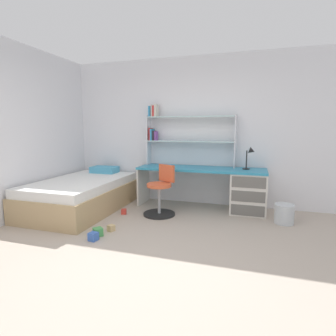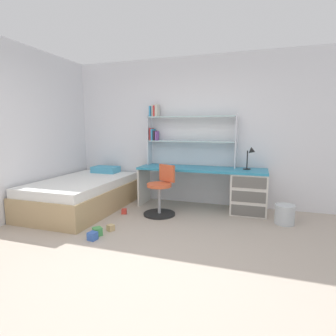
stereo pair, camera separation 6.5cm
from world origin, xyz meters
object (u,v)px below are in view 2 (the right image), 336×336
desk (236,188)px  bookshelf_hutch (181,130)px  toy_block_natural_1 (111,228)px  toy_block_red_3 (124,211)px  desk_lamp (251,155)px  waste_bin (285,214)px  toy_block_green_2 (97,232)px  toy_block_blue_0 (93,236)px  bed_platform (83,194)px  swivel_chair (161,195)px

desk → bookshelf_hutch: size_ratio=1.36×
toy_block_natural_1 → toy_block_red_3: toy_block_natural_1 is taller
desk_lamp → waste_bin: bearing=-39.8°
desk_lamp → toy_block_green_2: bearing=-137.8°
toy_block_blue_0 → toy_block_red_3: bearing=96.1°
bed_platform → toy_block_green_2: (0.89, -0.96, -0.21)m
bed_platform → desk_lamp: bearing=14.8°
waste_bin → desk: bearing=151.7°
bed_platform → toy_block_green_2: bed_platform is taller
toy_block_red_3 → toy_block_natural_1: bearing=-76.8°
waste_bin → toy_block_natural_1: (-2.31, -1.05, -0.10)m
bookshelf_hutch → toy_block_natural_1: 2.18m
waste_bin → toy_block_blue_0: waste_bin is taller
desk_lamp → swivel_chair: 1.63m
desk_lamp → bookshelf_hutch: bearing=172.8°
desk → toy_block_blue_0: size_ratio=21.46×
bookshelf_hutch → toy_block_natural_1: size_ratio=19.22×
desk_lamp → toy_block_green_2: (-1.87, -1.69, -0.92)m
toy_block_natural_1 → swivel_chair: bearing=65.1°
waste_bin → toy_block_green_2: waste_bin is taller
bed_platform → toy_block_natural_1: size_ratio=24.23×
waste_bin → toy_block_natural_1: 2.54m
desk_lamp → toy_block_green_2: 2.68m
bed_platform → waste_bin: bearing=5.1°
toy_block_blue_0 → desk: bearing=48.1°
waste_bin → toy_block_red_3: size_ratio=3.52×
desk_lamp → toy_block_green_2: size_ratio=3.53×
bed_platform → waste_bin: 3.30m
bookshelf_hutch → toy_block_green_2: (-0.62, -1.85, -1.31)m
desk → swivel_chair: 1.28m
bed_platform → toy_block_natural_1: bearing=-37.8°
toy_block_red_3 → desk: bearing=22.6°
toy_block_green_2 → toy_block_red_3: bearing=95.7°
bookshelf_hutch → waste_bin: bearing=-18.5°
waste_bin → toy_block_natural_1: bearing=-155.6°
swivel_chair → toy_block_red_3: (-0.59, -0.16, -0.28)m
bed_platform → toy_block_green_2: bearing=-47.1°
swivel_chair → waste_bin: (1.90, 0.16, -0.18)m
desk_lamp → waste_bin: (0.52, -0.44, -0.83)m
bed_platform → toy_block_natural_1: 1.25m
desk_lamp → bed_platform: size_ratio=0.19×
waste_bin → desk_lamp: bearing=140.2°
waste_bin → toy_block_red_3: (-2.48, -0.32, -0.10)m
desk_lamp → toy_block_natural_1: size_ratio=4.55×
desk → waste_bin: desk is taller
swivel_chair → waste_bin: size_ratio=2.81×
swivel_chair → toy_block_blue_0: 1.36m
swivel_chair → toy_block_natural_1: (-0.41, -0.89, -0.28)m
bed_platform → waste_bin: bed_platform is taller
toy_block_green_2 → toy_block_red_3: 0.94m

